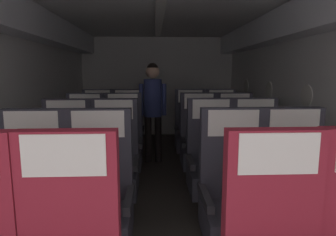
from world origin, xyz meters
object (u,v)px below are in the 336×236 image
Objects in this scene: seat_c_left_aisle at (114,166)px; seat_c_right_window at (211,165)px; seat_b_right_aisle at (295,199)px; seat_e_right_aisle at (221,132)px; seat_d_left_window at (85,147)px; seat_e_left_aisle at (128,133)px; seat_e_right_window at (191,132)px; seat_d_right_window at (199,145)px; seat_e_left_window at (98,133)px; seat_c_left_window at (66,168)px; flight_attendant at (153,102)px; seat_b_right_window at (234,200)px; seat_d_left_aisle at (123,146)px; seat_b_left_aisle at (99,203)px; seat_c_right_aisle at (256,164)px; seat_b_left_window at (32,204)px; seat_d_right_aisle at (235,145)px.

seat_c_left_aisle is 1.00m from seat_c_right_window.
seat_b_right_aisle is 1.00× the size of seat_e_right_aisle.
seat_b_right_aisle and seat_d_left_window have the same top height.
seat_e_left_aisle is 1.00× the size of seat_e_right_window.
seat_d_right_window is 1.00× the size of seat_e_left_aisle.
seat_e_left_window is 1.00× the size of seat_e_left_aisle.
seat_d_right_window is (1.00, 0.83, 0.00)m from seat_c_left_aisle.
seat_c_left_window is 1.00× the size of seat_c_right_window.
flight_attendant reaches higher than seat_b_right_aisle.
seat_b_right_window is at bearing -67.74° from seat_e_left_aisle.
seat_c_right_window is at bearing -39.74° from seat_d_left_aisle.
seat_b_left_aisle is 1.00× the size of seat_e_right_window.
seat_d_right_window is at bearing 119.64° from seat_c_right_aisle.
seat_e_right_aisle is at bearing 51.52° from seat_b_left_window.
seat_e_right_window is (1.00, 0.01, 0.00)m from seat_e_left_aisle.
seat_e_right_aisle is at bearing 89.57° from seat_c_right_aisle.
seat_c_left_window is 0.83m from seat_d_left_window.
seat_b_left_window is 1.00× the size of seat_d_right_window.
seat_b_left_window is 1.65m from seat_d_left_window.
seat_b_left_window is 1.00× the size of seat_e_left_aisle.
seat_e_right_aisle is (1.49, 2.48, 0.00)m from seat_b_left_aisle.
seat_b_left_aisle is at bearing -131.87° from seat_d_right_aisle.
seat_c_right_aisle is (-0.01, 0.84, 0.00)m from seat_b_right_aisle.
seat_c_right_window is 1.00× the size of seat_e_left_aisle.
seat_b_right_aisle is 1.00× the size of seat_c_right_window.
seat_b_right_window is 2.69m from seat_e_left_aisle.
seat_b_right_window is 1.00× the size of seat_e_right_aisle.
seat_b_left_window and seat_c_left_aisle have the same top height.
seat_d_right_window is at bearing 39.58° from seat_c_left_aisle.
seat_e_left_window is (-0.48, 0.83, 0.00)m from seat_d_left_aisle.
seat_c_left_window is 1.98m from flight_attendant.
seat_b_right_aisle is at bearing -48.38° from seat_d_left_aisle.
seat_e_right_window is at bearing 68.30° from seat_b_left_aisle.
seat_d_right_window is 1.00× the size of seat_e_right_window.
seat_e_left_aisle is at bearing 141.21° from seat_d_right_window.
seat_b_left_aisle is 1.00× the size of seat_c_left_window.
seat_c_right_aisle is 1.00× the size of seat_d_left_aisle.
seat_b_left_aisle is 1.00× the size of seat_b_right_aisle.
seat_c_left_window and seat_e_left_window have the same top height.
seat_d_right_aisle is at bearing -1.90° from seat_d_right_window.
seat_d_left_aisle is at bearing 73.82° from seat_b_left_window.
seat_b_left_aisle and seat_d_left_window have the same top height.
seat_e_left_window and seat_e_right_aisle have the same top height.
seat_d_right_aisle and seat_e_right_aisle have the same top height.
seat_c_left_aisle is 1.00× the size of seat_e_right_window.
seat_b_right_aisle is at bearing -51.75° from seat_e_left_window.
seat_c_left_window is at bearing -177.47° from seat_c_left_aisle.
seat_c_left_aisle is (0.00, 0.84, 0.00)m from seat_b_left_aisle.
seat_b_right_aisle and seat_e_left_window have the same top height.
flight_attendant reaches higher than seat_d_left_aisle.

